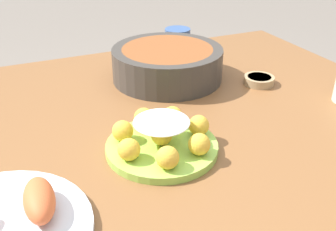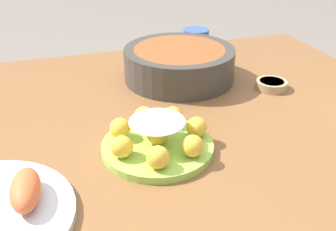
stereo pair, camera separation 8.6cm
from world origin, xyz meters
name	(u,v)px [view 1 (the left image)]	position (x,y,z in m)	size (l,w,h in m)	color
dining_table	(173,146)	(0.00, 0.00, 0.63)	(1.24, 1.01, 0.72)	brown
cake_plate	(162,139)	(-0.09, -0.13, 0.75)	(0.23, 0.23, 0.08)	#99CC4C
serving_bowl	(167,63)	(0.08, 0.21, 0.77)	(0.31, 0.31, 0.09)	#3D3833
sauce_bowl	(259,80)	(0.30, 0.07, 0.74)	(0.09, 0.09, 0.02)	tan
cup_far	(178,39)	(0.21, 0.43, 0.76)	(0.09, 0.09, 0.07)	#38568E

